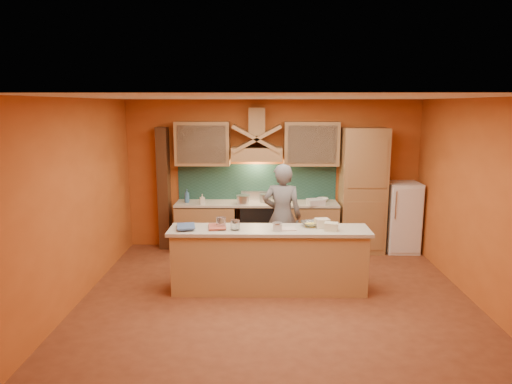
{
  "coord_description": "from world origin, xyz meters",
  "views": [
    {
      "loc": [
        -0.21,
        -6.07,
        2.71
      ],
      "look_at": [
        -0.3,
        0.9,
        1.37
      ],
      "focal_mm": 32.0,
      "sensor_mm": 36.0,
      "label": 1
    }
  ],
  "objects_px": {
    "stove": "(257,227)",
    "kitchen_scale": "(277,227)",
    "person": "(282,217)",
    "mixing_bowl": "(311,224)",
    "fridge": "(402,217)"
  },
  "relations": [
    {
      "from": "fridge",
      "to": "kitchen_scale",
      "type": "bearing_deg",
      "value": -139.86
    },
    {
      "from": "stove",
      "to": "mixing_bowl",
      "type": "distance_m",
      "value": 2.02
    },
    {
      "from": "stove",
      "to": "fridge",
      "type": "xyz_separation_m",
      "value": [
        2.7,
        0.0,
        0.2
      ]
    },
    {
      "from": "fridge",
      "to": "mixing_bowl",
      "type": "relative_size",
      "value": 4.66
    },
    {
      "from": "stove",
      "to": "person",
      "type": "bearing_deg",
      "value": -65.47
    },
    {
      "from": "person",
      "to": "mixing_bowl",
      "type": "bearing_deg",
      "value": 123.05
    },
    {
      "from": "stove",
      "to": "mixing_bowl",
      "type": "height_order",
      "value": "mixing_bowl"
    },
    {
      "from": "stove",
      "to": "mixing_bowl",
      "type": "xyz_separation_m",
      "value": [
        0.82,
        -1.77,
        0.53
      ]
    },
    {
      "from": "kitchen_scale",
      "to": "mixing_bowl",
      "type": "height_order",
      "value": "kitchen_scale"
    },
    {
      "from": "stove",
      "to": "kitchen_scale",
      "type": "xyz_separation_m",
      "value": [
        0.31,
        -2.01,
        0.55
      ]
    },
    {
      "from": "fridge",
      "to": "mixing_bowl",
      "type": "height_order",
      "value": "fridge"
    },
    {
      "from": "fridge",
      "to": "person",
      "type": "height_order",
      "value": "person"
    },
    {
      "from": "stove",
      "to": "kitchen_scale",
      "type": "relative_size",
      "value": 7.3
    },
    {
      "from": "fridge",
      "to": "mixing_bowl",
      "type": "distance_m",
      "value": 2.6
    },
    {
      "from": "fridge",
      "to": "kitchen_scale",
      "type": "xyz_separation_m",
      "value": [
        -2.39,
        -2.01,
        0.35
      ]
    }
  ]
}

